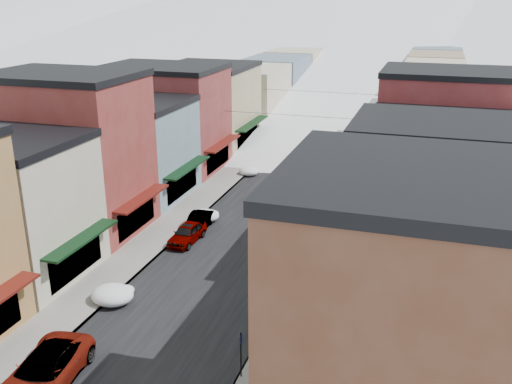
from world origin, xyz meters
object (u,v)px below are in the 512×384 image
Objects in this scene: car_white_suv at (44,371)px; fire_hydrant at (271,337)px; car_silver_sedan at (187,233)px; streetlamp_near at (343,178)px; car_dark_hatch at (198,222)px; trash_can at (323,242)px; car_green_sedan at (297,232)px.

fire_hydrant is (9.48, 6.49, -0.32)m from car_white_suv.
streetlamp_near is (10.21, 9.85, 2.37)m from car_silver_sedan.
fire_hydrant is 0.18× the size of streetlamp_near.
car_dark_hatch reaches higher than trash_can.
car_silver_sedan is at bearing 84.02° from car_white_suv.
trash_can reaches higher than fire_hydrant.
fire_hydrant is at bearing -91.17° from trash_can.
car_silver_sedan is at bearing -136.02° from streetlamp_near.
car_green_sedan reaches higher than car_silver_sedan.
trash_can is (2.16, -0.86, -0.15)m from car_green_sedan.
streetlamp_near reaches higher than car_green_sedan.
streetlamp_near is (2.25, 7.09, 2.37)m from car_green_sedan.
car_white_suv reaches higher than fire_hydrant.
car_white_suv is 1.46× the size of car_dark_hatch.
car_silver_sedan is 14.86m from fire_hydrant.
streetlamp_near reaches higher than fire_hydrant.
car_dark_hatch is at bearing 5.79° from car_green_sedan.
car_white_suv is at bearing 72.50° from car_green_sedan.
streetlamp_near is at bearing 46.80° from car_silver_sedan.
streetlamp_near reaches higher than trash_can.
car_green_sedan is at bearing 62.37° from car_white_suv.
car_green_sedan is (7.58, 20.37, -0.11)m from car_white_suv.
car_silver_sedan is (-0.38, 17.61, -0.12)m from car_white_suv.
trash_can is at bearing 56.24° from car_white_suv.
car_green_sedan is at bearing -107.62° from streetlamp_near.
fire_hydrant is (9.95, -13.47, -0.16)m from car_dark_hatch.
car_dark_hatch is at bearing 177.45° from trash_can.
car_white_suv is 11.49m from fire_hydrant.
car_silver_sedan is 10.30m from trash_can.
trash_can is (10.12, 1.90, -0.14)m from car_silver_sedan.
trash_can is (0.27, 13.02, 0.06)m from fire_hydrant.
car_white_suv reaches higher than car_green_sedan.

